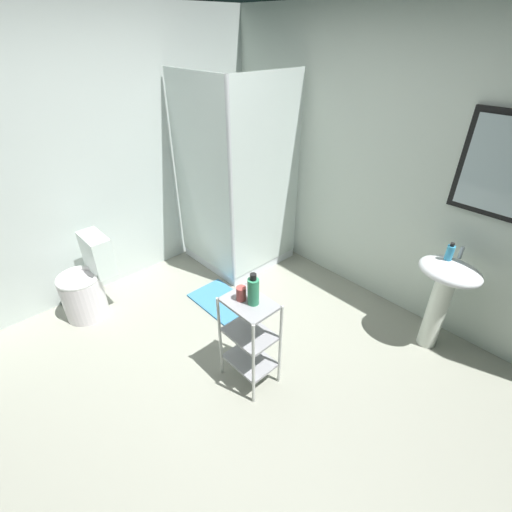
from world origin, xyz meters
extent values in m
cube|color=#979989|center=(0.00, 0.00, -0.01)|extent=(4.20, 4.20, 0.02)
cube|color=silver|center=(0.00, 1.85, 1.25)|extent=(4.20, 0.10, 2.50)
cube|color=black|center=(0.90, 1.78, 1.50)|extent=(0.56, 0.03, 0.72)
cube|color=silver|center=(0.90, 1.76, 1.50)|extent=(0.48, 0.01, 0.64)
cube|color=silver|center=(-1.85, 0.00, 1.25)|extent=(0.10, 4.20, 2.50)
cube|color=white|center=(-1.31, 1.28, 0.05)|extent=(0.90, 0.90, 0.10)
cube|color=silver|center=(-1.31, 0.83, 1.05)|extent=(0.90, 0.02, 1.90)
cube|color=silver|center=(-0.86, 1.28, 1.05)|extent=(0.02, 0.90, 1.90)
cylinder|color=silver|center=(-0.86, 0.83, 1.05)|extent=(0.04, 0.04, 1.90)
cylinder|color=silver|center=(-1.31, 1.28, 0.10)|extent=(0.08, 0.08, 0.00)
cylinder|color=white|center=(0.87, 1.52, 0.34)|extent=(0.15, 0.15, 0.68)
ellipsoid|color=white|center=(0.87, 1.52, 0.75)|extent=(0.46, 0.37, 0.13)
cylinder|color=silver|center=(0.87, 1.64, 0.86)|extent=(0.03, 0.03, 0.10)
cylinder|color=white|center=(-1.48, -0.45, 0.20)|extent=(0.37, 0.37, 0.40)
torus|color=white|center=(-1.48, -0.45, 0.42)|extent=(0.37, 0.37, 0.04)
cube|color=white|center=(-1.48, -0.24, 0.58)|extent=(0.35, 0.17, 0.36)
cylinder|color=silver|center=(-0.08, 0.05, 0.37)|extent=(0.02, 0.02, 0.74)
cylinder|color=silver|center=(0.28, 0.05, 0.37)|extent=(0.02, 0.02, 0.74)
cylinder|color=silver|center=(-0.08, 0.31, 0.37)|extent=(0.02, 0.02, 0.74)
cylinder|color=silver|center=(0.28, 0.31, 0.37)|extent=(0.02, 0.02, 0.74)
cube|color=#99999E|center=(0.10, 0.18, 0.18)|extent=(0.36, 0.26, 0.02)
cube|color=#99999E|center=(0.10, 0.18, 0.45)|extent=(0.36, 0.26, 0.02)
cube|color=#99999E|center=(0.10, 0.18, 0.73)|extent=(0.36, 0.26, 0.02)
cylinder|color=#389ED1|center=(0.81, 1.56, 0.87)|extent=(0.06, 0.06, 0.12)
cylinder|color=black|center=(0.81, 1.56, 0.94)|extent=(0.03, 0.03, 0.03)
cylinder|color=#339264|center=(0.13, 0.19, 0.84)|extent=(0.08, 0.08, 0.19)
cylinder|color=black|center=(0.13, 0.19, 0.96)|extent=(0.04, 0.04, 0.04)
cylinder|color=#B24742|center=(0.04, 0.16, 0.79)|extent=(0.07, 0.07, 0.10)
cube|color=teal|center=(-0.77, 0.58, 0.01)|extent=(0.60, 0.40, 0.02)
camera|label=1|loc=(1.51, -1.08, 2.30)|focal=25.55mm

